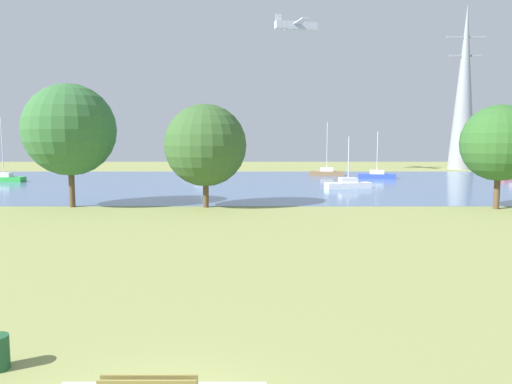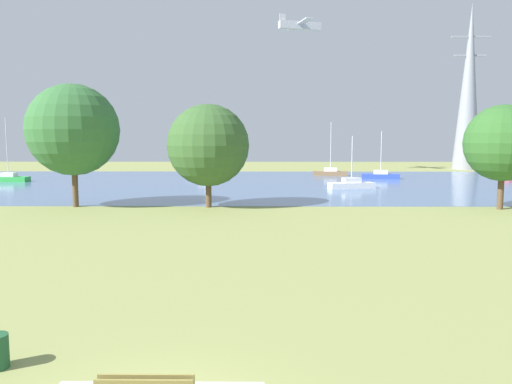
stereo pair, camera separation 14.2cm
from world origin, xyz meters
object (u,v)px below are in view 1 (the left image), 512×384
(sailboat_white, at_px, (350,184))
(sailboat_gray, at_px, (204,175))
(electricity_pylon, at_px, (467,87))
(tree_east_near, at_px, (207,145))
(light_aircraft, at_px, (298,25))
(tree_mid_shore, at_px, (72,130))
(sailboat_brown, at_px, (329,172))
(tree_east_far, at_px, (502,143))
(sailboat_blue, at_px, (379,175))
(sailboat_green, at_px, (7,178))

(sailboat_white, bearing_deg, sailboat_gray, 143.90)
(sailboat_white, height_order, electricity_pylon, electricity_pylon)
(sailboat_gray, relative_size, tree_east_near, 0.80)
(sailboat_gray, height_order, electricity_pylon, electricity_pylon)
(light_aircraft, bearing_deg, tree_mid_shore, -117.55)
(sailboat_brown, bearing_deg, tree_mid_shore, -126.96)
(sailboat_gray, height_order, light_aircraft, light_aircraft)
(tree_east_near, height_order, tree_east_far, tree_east_near)
(sailboat_gray, relative_size, tree_mid_shore, 0.67)
(sailboat_blue, xyz_separation_m, light_aircraft, (-9.79, 11.69, 21.39))
(sailboat_brown, bearing_deg, sailboat_gray, -161.98)
(tree_mid_shore, bearing_deg, tree_east_near, -0.84)
(sailboat_blue, height_order, tree_mid_shore, tree_mid_shore)
(sailboat_brown, distance_m, sailboat_white, 17.70)
(sailboat_blue, xyz_separation_m, tree_mid_shore, (-29.82, -26.71, 5.45))
(sailboat_green, bearing_deg, sailboat_brown, 14.05)
(sailboat_gray, bearing_deg, light_aircraft, 42.74)
(sailboat_green, height_order, tree_east_far, tree_east_far)
(sailboat_brown, bearing_deg, sailboat_green, -165.95)
(tree_east_near, distance_m, electricity_pylon, 61.12)
(tree_east_far, height_order, light_aircraft, light_aircraft)
(tree_east_near, bearing_deg, tree_mid_shore, 179.16)
(sailboat_blue, distance_m, tree_mid_shore, 40.40)
(sailboat_gray, bearing_deg, sailboat_blue, 0.62)
(sailboat_blue, height_order, light_aircraft, light_aircraft)
(tree_east_far, bearing_deg, sailboat_green, 154.58)
(sailboat_gray, bearing_deg, sailboat_white, -36.10)
(sailboat_brown, relative_size, electricity_pylon, 0.27)
(sailboat_green, relative_size, tree_east_far, 0.99)
(sailboat_green, xyz_separation_m, tree_east_far, (48.32, -22.97, 4.45))
(sailboat_blue, distance_m, sailboat_white, 13.80)
(sailboat_blue, relative_size, sailboat_gray, 0.97)
(sailboat_green, relative_size, tree_east_near, 0.98)
(tree_east_far, xyz_separation_m, electricity_pylon, (16.59, 47.61, 8.67))
(tree_east_near, relative_size, electricity_pylon, 0.29)
(sailboat_gray, distance_m, sailboat_green, 23.75)
(tree_east_far, relative_size, electricity_pylon, 0.29)
(sailboat_green, distance_m, electricity_pylon, 70.66)
(tree_east_near, bearing_deg, sailboat_white, 46.84)
(sailboat_gray, bearing_deg, sailboat_green, -168.93)
(sailboat_white, relative_size, tree_mid_shore, 0.58)
(sailboat_gray, xyz_separation_m, sailboat_white, (16.71, -12.19, -0.01))
(sailboat_blue, height_order, tree_east_near, tree_east_near)
(sailboat_gray, xyz_separation_m, tree_mid_shore, (-7.12, -26.46, 5.45))
(sailboat_green, height_order, electricity_pylon, electricity_pylon)
(sailboat_blue, xyz_separation_m, sailboat_gray, (-22.70, -0.25, 0.00))
(sailboat_brown, height_order, tree_east_far, tree_east_far)
(electricity_pylon, distance_m, light_aircraft, 30.95)
(tree_mid_shore, distance_m, electricity_pylon, 67.82)
(tree_east_far, height_order, electricity_pylon, electricity_pylon)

